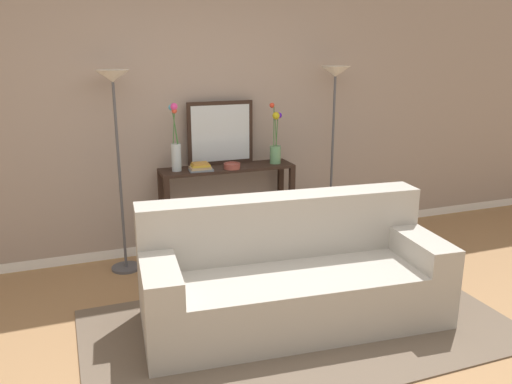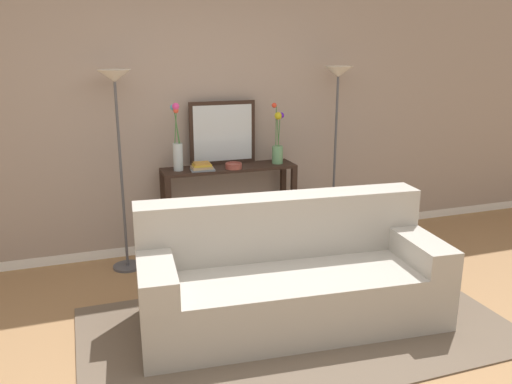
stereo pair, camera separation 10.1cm
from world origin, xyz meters
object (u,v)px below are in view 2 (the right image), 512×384
floor_lamp_right (337,106)px  vase_tall_flowers (177,146)px  floor_lamp_left (117,115)px  vase_short_flowers (278,144)px  book_stack (202,167)px  wall_mirror (223,133)px  book_row_under_console (201,250)px  couch (290,279)px  console_table (229,195)px  fruit_bowl (234,166)px

floor_lamp_right → vase_tall_flowers: (-1.56, 0.06, -0.30)m
floor_lamp_left → floor_lamp_right: 2.07m
vase_short_flowers → book_stack: 0.77m
wall_mirror → book_row_under_console: size_ratio=1.39×
couch → console_table: size_ratio=1.76×
vase_short_flowers → book_stack: bearing=-176.2°
couch → fruit_bowl: size_ratio=14.43×
vase_short_flowers → fruit_bowl: 0.49m
couch → vase_tall_flowers: vase_tall_flowers is taller
floor_lamp_left → book_row_under_console: bearing=5.0°
vase_tall_flowers → fruit_bowl: bearing=-10.0°
vase_tall_flowers → book_row_under_console: vase_tall_flowers is taller
couch → floor_lamp_left: (-1.03, 1.33, 1.07)m
vase_tall_flowers → vase_short_flowers: size_ratio=1.06×
wall_mirror → book_row_under_console: 1.14m
couch → console_table: bearing=91.6°
floor_lamp_right → fruit_bowl: floor_lamp_right is taller
couch → book_stack: bearing=103.5°
wall_mirror → vase_short_flowers: size_ratio=1.10×
console_table → book_stack: bearing=-164.9°
floor_lamp_left → book_stack: size_ratio=7.89×
couch → book_stack: book_stack is taller
vase_short_flowers → fruit_bowl: vase_short_flowers is taller
vase_short_flowers → vase_tall_flowers: bearing=178.8°
floor_lamp_left → fruit_bowl: size_ratio=11.45×
floor_lamp_left → floor_lamp_right: floor_lamp_right is taller
floor_lamp_left → wall_mirror: (0.97, 0.19, -0.23)m
console_table → vase_short_flowers: (0.48, -0.02, 0.46)m
console_table → book_row_under_console: console_table is taller
floor_lamp_left → wall_mirror: bearing=11.1°
wall_mirror → fruit_bowl: (0.04, -0.22, -0.27)m
floor_lamp_left → floor_lamp_right: (2.07, -0.00, 0.00)m
couch → console_table: couch is taller
couch → book_row_under_console: (-0.33, 1.39, -0.26)m
vase_short_flowers → fruit_bowl: bearing=-171.7°
floor_lamp_left → book_row_under_console: floor_lamp_left is taller
book_row_under_console → floor_lamp_left: bearing=-175.0°
couch → book_row_under_console: size_ratio=4.83×
vase_short_flowers → book_row_under_console: bearing=178.2°
wall_mirror → book_stack: wall_mirror is taller
fruit_bowl → floor_lamp_right: bearing=1.7°
floor_lamp_right → book_row_under_console: 1.91m
fruit_bowl → book_row_under_console: size_ratio=0.33×
book_row_under_console → vase_short_flowers: bearing=-1.8°
book_row_under_console → fruit_bowl: bearing=-16.5°
vase_short_flowers → console_table: bearing=177.1°
couch → fruit_bowl: fruit_bowl is taller
book_stack → book_row_under_console: 0.84m
floor_lamp_right → book_row_under_console: (-1.37, 0.06, -1.33)m
floor_lamp_left → wall_mirror: size_ratio=2.76×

